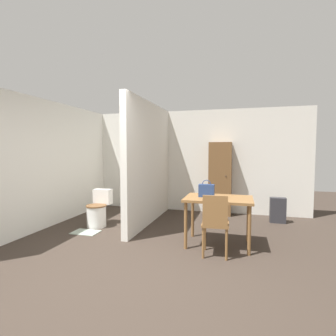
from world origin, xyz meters
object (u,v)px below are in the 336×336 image
(dining_table, at_px, (218,203))
(wooden_cabinet, at_px, (220,179))
(wooden_chair, at_px, (215,222))
(toilet, at_px, (98,211))
(handbag, at_px, (206,190))
(space_heater, at_px, (278,210))

(dining_table, height_order, wooden_cabinet, wooden_cabinet)
(dining_table, relative_size, wooden_chair, 1.17)
(toilet, distance_m, handbag, 2.33)
(wooden_chair, distance_m, space_heater, 2.42)
(dining_table, distance_m, wooden_cabinet, 2.06)
(wooden_chair, xyz_separation_m, space_heater, (1.10, 2.14, -0.23))
(toilet, height_order, handbag, handbag)
(wooden_chair, relative_size, handbag, 3.27)
(dining_table, distance_m, handbag, 0.28)
(wooden_chair, bearing_deg, space_heater, 59.81)
(dining_table, xyz_separation_m, toilet, (-2.42, 0.43, -0.37))
(wooden_chair, relative_size, wooden_cabinet, 0.53)
(wooden_cabinet, bearing_deg, toilet, -144.73)
(dining_table, bearing_deg, toilet, 169.84)
(wooden_chair, height_order, space_heater, wooden_chair)
(wooden_chair, bearing_deg, wooden_cabinet, 89.87)
(wooden_chair, xyz_separation_m, wooden_cabinet, (-0.13, 2.53, 0.36))
(wooden_chair, height_order, handbag, handbag)
(wooden_cabinet, bearing_deg, handbag, -91.70)
(toilet, height_order, wooden_cabinet, wooden_cabinet)
(toilet, bearing_deg, wooden_chair, -20.76)
(toilet, bearing_deg, dining_table, -10.16)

